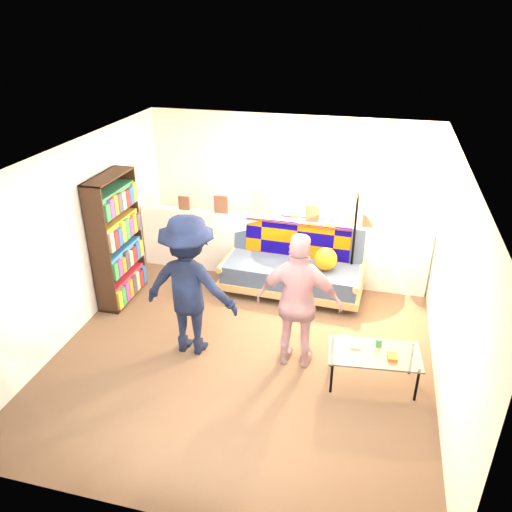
{
  "coord_description": "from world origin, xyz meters",
  "views": [
    {
      "loc": [
        1.37,
        -4.99,
        3.84
      ],
      "look_at": [
        0.0,
        0.4,
        1.05
      ],
      "focal_mm": 35.0,
      "sensor_mm": 36.0,
      "label": 1
    }
  ],
  "objects_px": {
    "coffee_table": "(375,354)",
    "person_left": "(190,286)",
    "floor_lamp": "(356,219)",
    "bookshelf": "(117,244)",
    "person_right": "(299,302)",
    "futon_sofa": "(294,265)"
  },
  "relations": [
    {
      "from": "bookshelf",
      "to": "floor_lamp",
      "type": "xyz_separation_m",
      "value": [
        3.21,
        0.97,
        0.31
      ]
    },
    {
      "from": "coffee_table",
      "to": "person_left",
      "type": "bearing_deg",
      "value": 176.86
    },
    {
      "from": "bookshelf",
      "to": "floor_lamp",
      "type": "height_order",
      "value": "bookshelf"
    },
    {
      "from": "bookshelf",
      "to": "floor_lamp",
      "type": "relative_size",
      "value": 1.12
    },
    {
      "from": "futon_sofa",
      "to": "floor_lamp",
      "type": "distance_m",
      "value": 1.12
    },
    {
      "from": "person_right",
      "to": "floor_lamp",
      "type": "bearing_deg",
      "value": -104.15
    },
    {
      "from": "bookshelf",
      "to": "person_right",
      "type": "xyz_separation_m",
      "value": [
        2.74,
        -0.87,
        -0.02
      ]
    },
    {
      "from": "person_left",
      "to": "coffee_table",
      "type": "bearing_deg",
      "value": 178.79
    },
    {
      "from": "coffee_table",
      "to": "floor_lamp",
      "type": "height_order",
      "value": "floor_lamp"
    },
    {
      "from": "futon_sofa",
      "to": "person_left",
      "type": "distance_m",
      "value": 2.03
    },
    {
      "from": "bookshelf",
      "to": "person_right",
      "type": "distance_m",
      "value": 2.87
    },
    {
      "from": "bookshelf",
      "to": "person_left",
      "type": "bearing_deg",
      "value": -32.03
    },
    {
      "from": "futon_sofa",
      "to": "bookshelf",
      "type": "bearing_deg",
      "value": -161.01
    },
    {
      "from": "coffee_table",
      "to": "person_right",
      "type": "height_order",
      "value": "person_right"
    },
    {
      "from": "floor_lamp",
      "to": "bookshelf",
      "type": "bearing_deg",
      "value": -163.22
    },
    {
      "from": "futon_sofa",
      "to": "person_right",
      "type": "height_order",
      "value": "person_right"
    },
    {
      "from": "bookshelf",
      "to": "floor_lamp",
      "type": "distance_m",
      "value": 3.37
    },
    {
      "from": "person_right",
      "to": "coffee_table",
      "type": "bearing_deg",
      "value": 170.61
    },
    {
      "from": "floor_lamp",
      "to": "person_right",
      "type": "distance_m",
      "value": 1.92
    },
    {
      "from": "futon_sofa",
      "to": "bookshelf",
      "type": "xyz_separation_m",
      "value": [
        -2.39,
        -0.82,
        0.45
      ]
    },
    {
      "from": "floor_lamp",
      "to": "person_left",
      "type": "height_order",
      "value": "person_left"
    },
    {
      "from": "person_left",
      "to": "bookshelf",
      "type": "bearing_deg",
      "value": -30.11
    }
  ]
}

